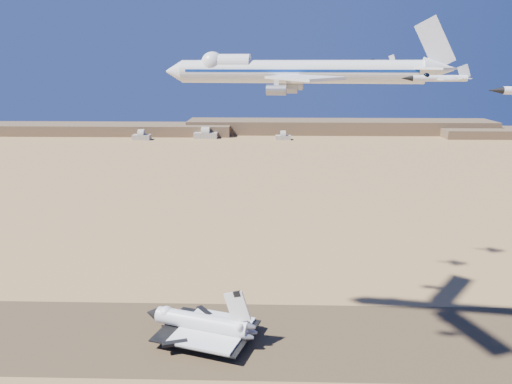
{
  "coord_description": "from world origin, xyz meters",
  "views": [
    {
      "loc": [
        23.53,
        -157.82,
        93.97
      ],
      "look_at": [
        18.83,
        8.0,
        51.21
      ],
      "focal_mm": 35.0,
      "sensor_mm": 36.0,
      "label": 1
    }
  ],
  "objects_px": {
    "crew_c": "(226,349)",
    "carrier_747": "(290,72)",
    "chase_jet_e": "(379,62)",
    "shuttle": "(201,324)",
    "crew_b": "(219,349)",
    "chase_jet_a": "(438,78)",
    "chase_jet_d": "(329,70)",
    "crew_a": "(208,348)"
  },
  "relations": [
    {
      "from": "crew_b",
      "to": "chase_jet_e",
      "type": "distance_m",
      "value": 133.78
    },
    {
      "from": "crew_a",
      "to": "chase_jet_e",
      "type": "relative_size",
      "value": 0.12
    },
    {
      "from": "shuttle",
      "to": "carrier_747",
      "type": "distance_m",
      "value": 91.13
    },
    {
      "from": "crew_c",
      "to": "crew_a",
      "type": "bearing_deg",
      "value": 28.24
    },
    {
      "from": "shuttle",
      "to": "chase_jet_d",
      "type": "height_order",
      "value": "chase_jet_d"
    },
    {
      "from": "chase_jet_e",
      "to": "carrier_747",
      "type": "bearing_deg",
      "value": -110.22
    },
    {
      "from": "carrier_747",
      "to": "chase_jet_d",
      "type": "height_order",
      "value": "carrier_747"
    },
    {
      "from": "shuttle",
      "to": "crew_c",
      "type": "distance_m",
      "value": 13.36
    },
    {
      "from": "chase_jet_a",
      "to": "chase_jet_e",
      "type": "xyz_separation_m",
      "value": [
        8.17,
        104.29,
        4.04
      ]
    },
    {
      "from": "crew_c",
      "to": "carrier_747",
      "type": "bearing_deg",
      "value": -125.63
    },
    {
      "from": "crew_b",
      "to": "chase_jet_d",
      "type": "xyz_separation_m",
      "value": [
        39.63,
        54.71,
        90.7
      ]
    },
    {
      "from": "crew_b",
      "to": "carrier_747",
      "type": "bearing_deg",
      "value": -113.09
    },
    {
      "from": "crew_a",
      "to": "chase_jet_e",
      "type": "distance_m",
      "value": 135.55
    },
    {
      "from": "chase_jet_d",
      "to": "carrier_747",
      "type": "bearing_deg",
      "value": -97.4
    },
    {
      "from": "crew_c",
      "to": "chase_jet_d",
      "type": "height_order",
      "value": "chase_jet_d"
    },
    {
      "from": "crew_a",
      "to": "crew_c",
      "type": "distance_m",
      "value": 6.11
    },
    {
      "from": "crew_b",
      "to": "crew_c",
      "type": "bearing_deg",
      "value": -140.54
    },
    {
      "from": "chase_jet_d",
      "to": "chase_jet_e",
      "type": "distance_m",
      "value": 28.78
    },
    {
      "from": "carrier_747",
      "to": "chase_jet_d",
      "type": "distance_m",
      "value": 49.5
    },
    {
      "from": "shuttle",
      "to": "crew_a",
      "type": "bearing_deg",
      "value": -48.99
    },
    {
      "from": "crew_c",
      "to": "chase_jet_a",
      "type": "bearing_deg",
      "value": 179.97
    },
    {
      "from": "carrier_747",
      "to": "chase_jet_d",
      "type": "bearing_deg",
      "value": 78.08
    },
    {
      "from": "chase_jet_d",
      "to": "crew_b",
      "type": "bearing_deg",
      "value": -113.26
    },
    {
      "from": "crew_c",
      "to": "shuttle",
      "type": "bearing_deg",
      "value": -9.15
    },
    {
      "from": "carrier_747",
      "to": "shuttle",
      "type": "bearing_deg",
      "value": -171.27
    },
    {
      "from": "crew_b",
      "to": "chase_jet_a",
      "type": "relative_size",
      "value": 0.11
    },
    {
      "from": "carrier_747",
      "to": "chase_jet_a",
      "type": "bearing_deg",
      "value": -43.93
    },
    {
      "from": "shuttle",
      "to": "chase_jet_a",
      "type": "relative_size",
      "value": 2.72
    },
    {
      "from": "crew_a",
      "to": "carrier_747",
      "type": "bearing_deg",
      "value": -78.0
    },
    {
      "from": "chase_jet_a",
      "to": "chase_jet_d",
      "type": "distance_m",
      "value": 88.53
    },
    {
      "from": "carrier_747",
      "to": "crew_a",
      "type": "distance_m",
      "value": 94.84
    },
    {
      "from": "carrier_747",
      "to": "chase_jet_a",
      "type": "distance_m",
      "value": 51.71
    },
    {
      "from": "chase_jet_d",
      "to": "shuttle",
      "type": "bearing_deg",
      "value": -122.36
    },
    {
      "from": "crew_b",
      "to": "shuttle",
      "type": "bearing_deg",
      "value": -0.62
    },
    {
      "from": "shuttle",
      "to": "chase_jet_e",
      "type": "bearing_deg",
      "value": 60.04
    },
    {
      "from": "crew_c",
      "to": "chase_jet_d",
      "type": "xyz_separation_m",
      "value": [
        37.36,
        55.01,
        90.65
      ]
    },
    {
      "from": "crew_c",
      "to": "chase_jet_e",
      "type": "bearing_deg",
      "value": -98.26
    },
    {
      "from": "crew_a",
      "to": "chase_jet_a",
      "type": "height_order",
      "value": "chase_jet_a"
    },
    {
      "from": "shuttle",
      "to": "crew_c",
      "type": "height_order",
      "value": "shuttle"
    },
    {
      "from": "crew_b",
      "to": "chase_jet_e",
      "type": "bearing_deg",
      "value": -84.13
    },
    {
      "from": "carrier_747",
      "to": "chase_jet_e",
      "type": "distance_m",
      "value": 75.1
    },
    {
      "from": "shuttle",
      "to": "crew_a",
      "type": "distance_m",
      "value": 9.7
    }
  ]
}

